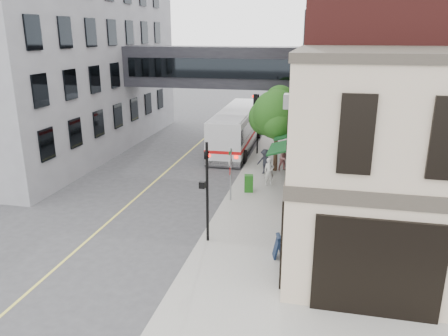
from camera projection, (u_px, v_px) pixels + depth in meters
The scene contains 17 objects.
ground at pixel (186, 264), 17.70m from camera, with size 120.00×120.00×0.00m, color #38383A.
sidewalk_main at pixel (274, 167), 30.31m from camera, with size 4.00×60.00×0.15m, color gray.
corner_building at pixel (426, 165), 16.45m from camera, with size 10.19×8.12×8.45m.
brick_building at pixel (405, 66), 27.53m from camera, with size 13.76×18.00×14.00m.
opposite_building at pixel (36, 59), 34.06m from camera, with size 14.00×24.00×14.00m, color slate.
skyway_bridge at pixel (217, 67), 33.17m from camera, with size 14.00×3.18×3.00m.
traffic_signal_near at pixel (206, 180), 18.60m from camera, with size 0.44×0.22×4.60m.
traffic_signal_far at pixel (256, 112), 32.50m from camera, with size 0.53×0.28×4.50m.
street_sign_pole at pixel (231, 169), 23.57m from camera, with size 0.08×0.75×3.00m.
street_tree at pixel (277, 114), 28.40m from camera, with size 3.80×3.20×5.60m.
lane_marking at pixel (158, 179), 28.05m from camera, with size 0.12×40.00×0.01m, color #D8CC4C.
bus at pixel (237, 127), 34.99m from camera, with size 2.98×11.71×3.14m.
pedestrian_a at pixel (269, 172), 26.31m from camera, with size 0.61×0.40×1.66m, color silver.
pedestrian_b at pixel (284, 158), 29.12m from camera, with size 0.84×0.66×1.73m, color pink.
pedestrian_c at pixel (265, 162), 28.38m from camera, with size 1.06×0.61×1.65m, color black.
newspaper_box at pixel (249, 183), 25.25m from camera, with size 0.50×0.44×1.00m, color #185212.
sandwich_board at pixel (278, 246), 17.81m from camera, with size 0.36×0.56×1.00m, color #111D33.
Camera 1 is at (4.93, -15.02, 9.00)m, focal length 35.00 mm.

